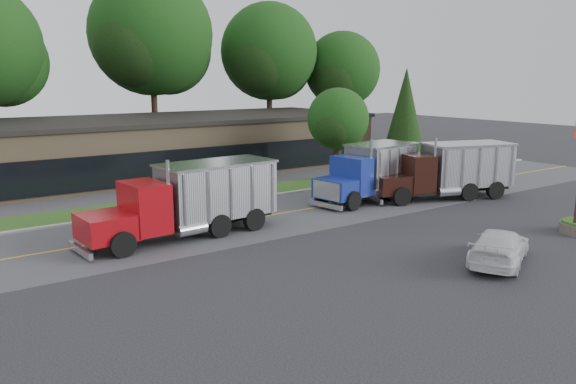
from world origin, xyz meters
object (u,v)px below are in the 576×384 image
dump_truck_red (193,198)px  rally_car (499,246)px  dump_truck_blue (371,171)px  dump_truck_maroon (449,169)px

dump_truck_red → rally_car: size_ratio=2.03×
rally_car → dump_truck_blue: bearing=-45.2°
rally_car → dump_truck_red: bearing=11.1°
dump_truck_maroon → rally_car: size_ratio=1.96×
dump_truck_blue → dump_truck_red: bearing=-3.9°
dump_truck_blue → rally_car: size_ratio=1.56×
dump_truck_red → rally_car: dump_truck_red is taller
dump_truck_blue → rally_car: 12.45m
dump_truck_red → dump_truck_maroon: same height
dump_truck_blue → dump_truck_maroon: size_ratio=0.80×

